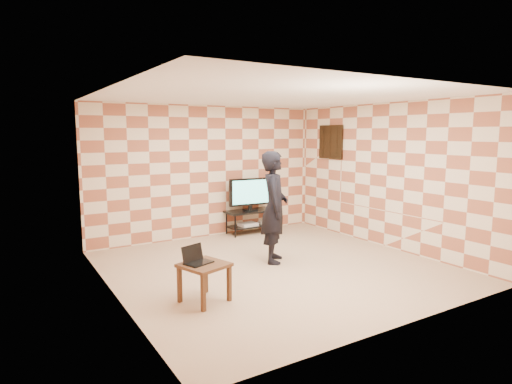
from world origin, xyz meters
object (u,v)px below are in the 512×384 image
(tv, at_px, (250,193))
(tv_stand, at_px, (250,216))
(person, at_px, (274,207))
(side_table, at_px, (204,270))

(tv, bearing_deg, tv_stand, 95.19)
(tv_stand, bearing_deg, person, -109.62)
(tv_stand, distance_m, tv, 0.52)
(tv, xyz_separation_m, person, (-0.71, -1.98, 0.04))
(tv_stand, xyz_separation_m, tv, (0.00, -0.00, 0.52))
(tv, distance_m, person, 2.10)
(person, bearing_deg, tv, 15.18)
(tv_stand, height_order, tv, tv)
(tv, xyz_separation_m, side_table, (-2.43, -2.95, -0.47))
(side_table, relative_size, person, 0.36)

